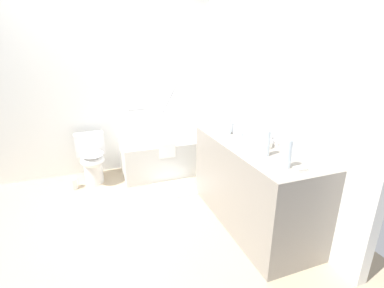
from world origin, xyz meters
name	(u,v)px	position (x,y,z in m)	size (l,w,h in m)	color
ground_plane	(126,217)	(0.00, 0.00, 0.00)	(4.07, 4.07, 0.00)	tan
wall_back_tiled	(106,89)	(0.00, 1.40, 1.19)	(3.47, 0.10, 2.38)	silver
wall_right_mirror	(260,99)	(1.59, 0.00, 1.19)	(0.10, 3.09, 2.38)	silver
bathtub	(171,153)	(0.80, 1.01, 0.27)	(1.40, 0.68, 1.24)	silver
toilet	(92,159)	(-0.29, 1.02, 0.33)	(0.39, 0.51, 0.66)	white
vanity_counter	(252,184)	(1.23, -0.50, 0.43)	(0.62, 1.55, 0.86)	gray
sink_basin	(257,142)	(1.22, -0.54, 0.89)	(0.29, 0.29, 0.06)	white
sink_faucet	(272,140)	(1.39, -0.54, 0.89)	(0.13, 0.15, 0.08)	silver
water_bottle_0	(267,143)	(1.15, -0.78, 0.97)	(0.06, 0.06, 0.24)	silver
water_bottle_1	(288,153)	(1.16, -1.05, 0.97)	(0.06, 0.06, 0.25)	silver
water_bottle_2	(240,131)	(1.15, -0.34, 0.95)	(0.07, 0.07, 0.21)	silver
water_bottle_3	(229,125)	(1.14, -0.10, 0.95)	(0.06, 0.06, 0.20)	silver
drinking_glass_0	(231,126)	(1.22, -0.02, 0.91)	(0.08, 0.08, 0.10)	white
drinking_glass_1	(236,129)	(1.23, -0.12, 0.90)	(0.08, 0.08, 0.09)	white
soap_dish	(300,168)	(1.23, -1.13, 0.87)	(0.09, 0.06, 0.02)	white
bath_mat	(176,189)	(0.69, 0.42, 0.01)	(0.54, 0.43, 0.01)	white
toilet_paper_roll	(73,184)	(-0.55, 0.89, 0.07)	(0.11, 0.11, 0.14)	white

